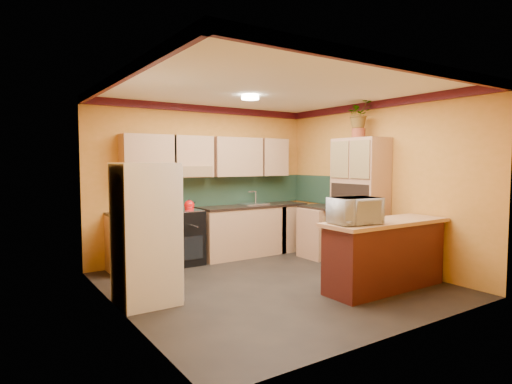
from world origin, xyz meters
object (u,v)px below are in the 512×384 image
base_cabinets_back (216,235)px  stove (183,237)px  breakfast_bar (385,257)px  microwave (355,211)px  pantry (360,202)px  fridge (146,234)px

base_cabinets_back → stove: stove is taller
breakfast_bar → microwave: size_ratio=2.98×
base_cabinets_back → pantry: size_ratio=1.74×
breakfast_bar → microwave: bearing=180.0°
stove → fridge: (-1.18, -1.59, 0.39)m
base_cabinets_back → breakfast_bar: (1.07, -2.80, 0.00)m
stove → breakfast_bar: 3.27m
stove → pantry: pantry is taller
fridge → pantry: 3.61m
stove → breakfast_bar: stove is taller
base_cabinets_back → breakfast_bar: bearing=-69.1°
stove → breakfast_bar: size_ratio=0.51×
stove → breakfast_bar: (1.69, -2.80, -0.02)m
pantry → base_cabinets_back: bearing=137.2°
base_cabinets_back → pantry: bearing=-42.8°
base_cabinets_back → microwave: size_ratio=6.04×
base_cabinets_back → microwave: microwave is taller
base_cabinets_back → fridge: size_ratio=2.15×
breakfast_bar → base_cabinets_back: bearing=110.9°
pantry → breakfast_bar: bearing=-122.5°
stove → pantry: 2.99m
fridge → breakfast_bar: bearing=-22.8°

